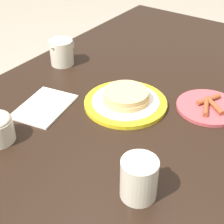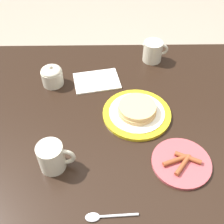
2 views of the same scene
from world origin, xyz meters
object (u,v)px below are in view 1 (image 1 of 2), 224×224
Objects in this scene: side_plate_bacon at (208,107)px; creamer_pitcher at (62,52)px; napkin at (44,107)px; pancake_plate at (126,100)px; coffee_mug at (140,177)px.

creamer_pitcher reaches higher than side_plate_bacon.
creamer_pitcher reaches higher than napkin.
pancake_plate is 0.33m from creamer_pitcher.
creamer_pitcher is at bearing 30.91° from napkin.
pancake_plate is at bearing -51.61° from napkin.
creamer_pitcher is (-0.03, 0.52, 0.04)m from side_plate_bacon.
pancake_plate is 0.23m from side_plate_bacon.
pancake_plate reaches higher than napkin.
pancake_plate is 2.19× the size of coffee_mug.
side_plate_bacon is 0.47m from napkin.
pancake_plate is 0.23m from napkin.
pancake_plate is 1.33× the size of side_plate_bacon.
pancake_plate is 1.22× the size of napkin.
coffee_mug is 0.63m from creamer_pitcher.
pancake_plate is at bearing -105.30° from creamer_pitcher.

